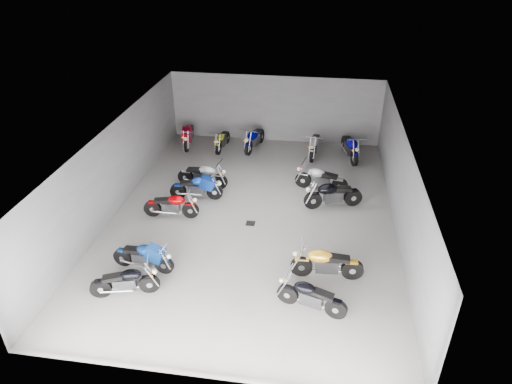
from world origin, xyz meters
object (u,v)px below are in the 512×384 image
Objects in this scene: drain_grate at (251,223)px; motorcycle_right_f at (321,179)px; motorcycle_left_b at (144,257)px; motorcycle_left_e at (197,187)px; motorcycle_right_a at (311,296)px; motorcycle_left_f at (203,175)px; motorcycle_left_a at (125,281)px; motorcycle_back_f at (350,147)px; motorcycle_right_b at (326,263)px; motorcycle_right_e at (333,194)px; motorcycle_back_a at (189,135)px; motorcycle_back_b at (222,140)px; motorcycle_back_c at (254,139)px; motorcycle_left_d at (172,205)px; motorcycle_back_e at (314,145)px.

motorcycle_right_f is at bearing 49.71° from drain_grate.
motorcycle_left_e is (0.50, 4.35, 0.01)m from motorcycle_left_b.
motorcycle_left_b is at bearing 94.76° from motorcycle_right_a.
motorcycle_right_f is at bearing 101.88° from motorcycle_left_f.
motorcycle_left_f is (0.60, 6.48, 0.04)m from motorcycle_left_a.
motorcycle_left_f is at bearing 16.85° from motorcycle_back_f.
motorcycle_right_b is at bearing 69.52° from motorcycle_back_f.
motorcycle_back_f is at bearing -10.70° from motorcycle_right_f.
motorcycle_right_e is at bearing 65.98° from motorcycle_back_f.
motorcycle_right_a is at bearing 68.21° from motorcycle_back_f.
motorcycle_back_a is at bearing 122.53° from drain_grate.
motorcycle_right_f is (4.67, 1.38, 0.02)m from motorcycle_left_e.
motorcycle_left_f is at bearing -178.32° from motorcycle_left_b.
motorcycle_back_b is 1.51m from motorcycle_back_c.
motorcycle_back_e reaches higher than motorcycle_left_d.
motorcycle_back_b is (1.69, -0.18, -0.07)m from motorcycle_back_a.
motorcycle_left_f is at bearing 42.60° from motorcycle_right_b.
motorcycle_left_d is at bearing 28.38° from motorcycle_back_f.
motorcycle_right_f is (5.22, 2.76, 0.03)m from motorcycle_left_d.
motorcycle_back_e is at bearing -175.63° from motorcycle_back_b.
motorcycle_left_a is 0.86× the size of motorcycle_back_a.
motorcycle_back_f is at bearing -176.94° from motorcycle_back_e.
motorcycle_left_f is at bearing 158.30° from motorcycle_left_a.
motorcycle_back_c is at bearing 172.87° from motorcycle_back_a.
motorcycle_right_b is at bearing 101.57° from motorcycle_left_b.
motorcycle_back_b is (0.59, 10.16, -0.01)m from motorcycle_left_a.
motorcycle_back_b is at bearing 31.65° from motorcycle_right_e.
motorcycle_back_e reaches higher than motorcycle_left_a.
motorcycle_back_f is at bearing 169.92° from motorcycle_back_a.
motorcycle_right_b is (2.66, -2.49, 0.51)m from drain_grate.
motorcycle_left_d is 6.34m from motorcycle_back_a.
motorcycle_left_f is 4.69m from motorcycle_right_f.
motorcycle_left_b is at bearing -133.61° from drain_grate.
drain_grate is 0.15× the size of motorcycle_back_c.
motorcycle_left_b is 7.71m from motorcycle_right_f.
motorcycle_right_b is at bearing -166.21° from motorcycle_right_f.
motorcycle_left_d is 6.59m from motorcycle_back_c.
motorcycle_back_c reaches higher than motorcycle_back_b.
motorcycle_left_b is 0.92× the size of motorcycle_right_b.
motorcycle_left_a is 8.66m from motorcycle_right_f.
motorcycle_back_a is at bearing 47.34° from motorcycle_right_a.
motorcycle_right_e is at bearing 9.89° from motorcycle_right_a.
motorcycle_right_a is at bearing 48.75° from motorcycle_left_d.
motorcycle_right_e is 1.00× the size of motorcycle_back_c.
motorcycle_back_e is (4.79, 8.95, 0.05)m from motorcycle_left_b.
motorcycle_right_f is 3.24m from motorcycle_back_e.
motorcycle_back_e is (4.31, 3.61, 0.02)m from motorcycle_left_f.
motorcycle_right_e is at bearing 101.43° from motorcycle_left_d.
motorcycle_back_e reaches higher than motorcycle_left_e.
motorcycle_left_b reaches higher than motorcycle_left_a.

